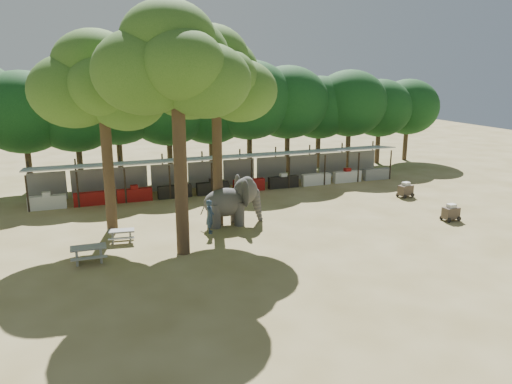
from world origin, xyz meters
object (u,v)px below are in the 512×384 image
object	(u,v)px
yard_tree_center	(173,63)
picnic_table_near	(89,252)
cart_front	(451,212)
elephant	(233,201)
handler	(210,216)
cart_back	(406,190)
yard_tree_left	(99,83)
picnic_table_far	(121,234)
yard_tree_back	(212,76)

from	to	relation	value
yard_tree_center	picnic_table_near	world-z (taller)	yard_tree_center
picnic_table_near	cart_front	distance (m)	20.82
elephant	handler	size ratio (longest dim) A/B	1.92
elephant	picnic_table_near	size ratio (longest dim) A/B	2.22
cart_back	yard_tree_left	bearing A→B (deg)	169.01
picnic_table_near	cart_front	world-z (taller)	cart_front
elephant	picnic_table_far	world-z (taller)	elephant
yard_tree_back	picnic_table_near	world-z (taller)	yard_tree_back
yard_tree_left	picnic_table_near	distance (m)	9.18
yard_tree_center	picnic_table_far	distance (m)	9.49
yard_tree_center	elephant	world-z (taller)	yard_tree_center
cart_back	elephant	bearing A→B (deg)	175.51
handler	picnic_table_near	xyz separation A→B (m)	(-6.58, -2.26, -0.42)
yard_tree_center	cart_back	distance (m)	20.09
yard_tree_back	picnic_table_far	world-z (taller)	yard_tree_back
cart_front	cart_back	bearing A→B (deg)	78.26
picnic_table_near	cart_back	world-z (taller)	cart_back
handler	picnic_table_near	size ratio (longest dim) A/B	1.16
yard_tree_back	elephant	distance (m)	7.22
elephant	cart_front	xyz separation A→B (m)	(12.54, -4.02, -0.89)
handler	picnic_table_near	world-z (taller)	handler
handler	picnic_table_near	bearing A→B (deg)	123.05
yard_tree_back	cart_front	world-z (taller)	yard_tree_back
yard_tree_center	cart_back	world-z (taller)	yard_tree_center
picnic_table_far	cart_front	distance (m)	19.30
elephant	picnic_table_far	xyz separation A→B (m)	(-6.51, -0.96, -0.96)
elephant	cart_back	xyz separation A→B (m)	(13.47, 1.61, -0.87)
cart_back	yard_tree_back	bearing A→B (deg)	173.11
yard_tree_left	picnic_table_far	bearing A→B (deg)	-80.45
handler	cart_front	distance (m)	14.53
picnic_table_far	cart_back	size ratio (longest dim) A/B	1.20
yard_tree_back	elephant	xyz separation A→B (m)	(0.93, -0.50, -7.14)
cart_front	picnic_table_near	bearing A→B (deg)	175.79
yard_tree_left	yard_tree_back	size ratio (longest dim) A/B	0.97
yard_tree_back	elephant	bearing A→B (deg)	-28.30
yard_tree_center	handler	world-z (taller)	yard_tree_center
yard_tree_left	picnic_table_near	world-z (taller)	yard_tree_left
yard_tree_left	yard_tree_center	bearing A→B (deg)	-59.04
yard_tree_back	handler	xyz separation A→B (m)	(-0.76, -1.60, -7.59)
picnic_table_near	cart_front	xyz separation A→B (m)	(20.81, -0.66, -0.02)
yard_tree_center	handler	distance (m)	8.89
yard_tree_left	yard_tree_back	world-z (taller)	yard_tree_back
yard_tree_back	picnic_table_near	size ratio (longest dim) A/B	6.91
picnic_table_far	cart_front	size ratio (longest dim) A/B	1.36
yard_tree_left	yard_tree_center	world-z (taller)	yard_tree_center
elephant	yard_tree_back	bearing A→B (deg)	153.28
elephant	picnic_table_near	distance (m)	8.96
yard_tree_back	picnic_table_far	size ratio (longest dim) A/B	7.67
yard_tree_left	picnic_table_near	size ratio (longest dim) A/B	6.70
picnic_table_far	picnic_table_near	bearing A→B (deg)	-119.21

